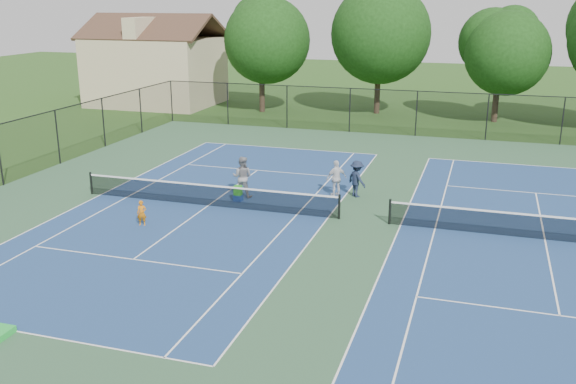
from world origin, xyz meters
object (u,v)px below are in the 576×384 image
(tree_back_c, at_px, (501,47))
(ball_crate, at_px, (238,198))
(child_player, at_px, (142,213))
(tree_back_a, at_px, (261,35))
(bystander_b, at_px, (357,179))
(tree_back_b, at_px, (380,28))
(bystander_a, at_px, (336,178))
(ball_hopper, at_px, (238,190))
(instructor, at_px, (242,177))
(clapboard_house, at_px, (156,68))

(tree_back_c, distance_m, ball_crate, 26.87)
(child_player, bearing_deg, tree_back_c, 43.47)
(tree_back_a, height_order, bystander_b, tree_back_a)
(bystander_b, relative_size, ball_crate, 4.40)
(bystander_b, bearing_deg, tree_back_b, -42.57)
(tree_back_b, distance_m, bystander_a, 23.61)
(tree_back_c, bearing_deg, tree_back_b, 173.66)
(child_player, relative_size, ball_crate, 2.69)
(tree_back_b, height_order, child_player, tree_back_b)
(tree_back_c, relative_size, ball_hopper, 19.47)
(bystander_a, xyz_separation_m, ball_hopper, (-4.07, -2.12, -0.35))
(bystander_b, bearing_deg, tree_back_c, -65.59)
(tree_back_a, xyz_separation_m, ball_hopper, (7.00, -22.93, -5.54))
(instructor, bearing_deg, tree_back_c, -119.84)
(bystander_a, bearing_deg, child_player, 3.91)
(clapboard_house, distance_m, child_player, 31.75)
(bystander_a, relative_size, ball_hopper, 3.94)
(tree_back_a, height_order, ball_hopper, tree_back_a)
(child_player, bearing_deg, ball_hopper, 38.34)
(tree_back_a, bearing_deg, tree_back_b, 12.53)
(tree_back_b, xyz_separation_m, instructor, (-2.03, -24.27, -5.63))
(clapboard_house, bearing_deg, child_player, -62.72)
(tree_back_c, relative_size, child_player, 8.04)
(tree_back_a, height_order, clapboard_house, tree_back_a)
(instructor, xyz_separation_m, bystander_a, (4.10, 1.46, -0.11))
(tree_back_a, relative_size, instructor, 4.76)
(tree_back_a, bearing_deg, instructor, -72.61)
(tree_back_c, xyz_separation_m, instructor, (-11.03, -23.27, -4.52))
(tree_back_b, height_order, bystander_b, tree_back_b)
(bystander_b, bearing_deg, instructor, 57.71)
(tree_back_c, distance_m, bystander_b, 22.95)
(clapboard_house, bearing_deg, ball_crate, -54.60)
(child_player, xyz_separation_m, bystander_a, (6.57, 6.32, 0.33))
(instructor, height_order, bystander_b, instructor)
(instructor, bearing_deg, clapboard_house, -58.38)
(child_player, xyz_separation_m, instructor, (2.47, 4.85, 0.44))
(child_player, bearing_deg, bystander_a, 22.98)
(tree_back_a, distance_m, ball_hopper, 24.60)
(clapboard_house, distance_m, bystander_a, 30.41)
(child_player, relative_size, bystander_a, 0.61)
(tree_back_b, xyz_separation_m, child_player, (-4.50, -29.13, -6.07))
(tree_back_a, height_order, ball_crate, tree_back_a)
(instructor, distance_m, ball_crate, 1.05)
(tree_back_b, bearing_deg, clapboard_house, -176.99)
(child_player, bearing_deg, tree_back_a, 78.53)
(tree_back_a, distance_m, bystander_b, 24.45)
(tree_back_b, bearing_deg, bystander_b, -82.46)
(tree_back_b, relative_size, bystander_a, 5.90)
(ball_crate, relative_size, ball_hopper, 0.90)
(ball_hopper, bearing_deg, ball_crate, 0.00)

